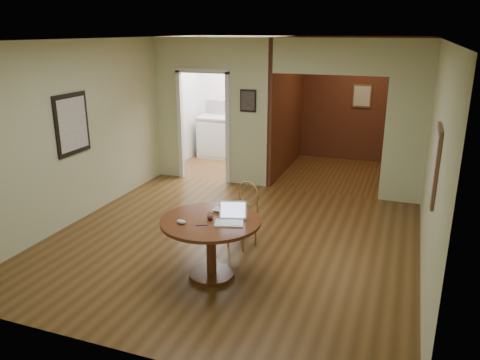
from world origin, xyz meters
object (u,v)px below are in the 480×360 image
(chair, at_px, (245,211))
(open_laptop, at_px, (231,217))
(closed_laptop, at_px, (226,212))
(dining_table, at_px, (211,235))

(chair, bearing_deg, open_laptop, -60.55)
(open_laptop, height_order, closed_laptop, open_laptop)
(chair, height_order, open_laptop, open_laptop)
(open_laptop, bearing_deg, chair, 82.65)
(closed_laptop, bearing_deg, dining_table, -113.88)
(dining_table, xyz_separation_m, chair, (0.07, 0.96, -0.05))
(closed_laptop, bearing_deg, chair, 90.09)
(closed_laptop, bearing_deg, open_laptop, -57.33)
(chair, height_order, closed_laptop, chair)
(dining_table, bearing_deg, closed_laptop, 67.87)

